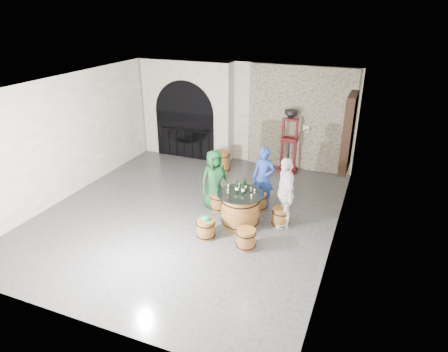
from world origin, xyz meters
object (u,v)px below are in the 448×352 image
at_px(barrel_stool_near_right, 246,239).
at_px(person_blue, 263,178).
at_px(barrel_stool_far, 259,201).
at_px(side_barrel, 222,161).
at_px(barrel_stool_left, 218,201).
at_px(barrel_stool_right, 281,217).
at_px(barrel_table, 240,210).
at_px(corking_press, 290,137).
at_px(wine_bottle_right, 245,185).
at_px(person_white, 285,193).
at_px(person_green, 215,179).
at_px(barrel_stool_near_left, 206,229).
at_px(wine_bottle_center, 243,189).
at_px(wine_bottle_left, 237,187).

relative_size(barrel_stool_near_right, person_blue, 0.28).
relative_size(barrel_stool_far, side_barrel, 0.67).
xyz_separation_m(barrel_stool_left, barrel_stool_right, (1.67, -0.18, 0.00)).
height_order(barrel_table, barrel_stool_near_right, barrel_table).
bearing_deg(barrel_stool_left, corking_press, 71.56).
distance_m(barrel_stool_right, corking_press, 3.48).
distance_m(barrel_stool_far, barrel_stool_near_right, 1.81).
distance_m(barrel_table, barrel_stool_right, 0.97).
bearing_deg(barrel_stool_right, wine_bottle_right, -168.87).
bearing_deg(barrel_stool_left, person_white, -5.26).
xyz_separation_m(person_green, person_blue, (1.12, 0.53, 0.02)).
xyz_separation_m(person_blue, wine_bottle_right, (-0.16, -0.98, 0.18)).
xyz_separation_m(barrel_stool_right, corking_press, (-0.64, 3.30, 0.91)).
bearing_deg(side_barrel, barrel_stool_right, -45.08).
distance_m(person_white, wine_bottle_right, 0.94).
relative_size(barrel_table, barrel_stool_near_right, 2.45).
distance_m(barrel_stool_near_left, wine_bottle_center, 1.24).
distance_m(barrel_stool_right, barrel_stool_near_right, 1.28).
distance_m(barrel_stool_left, barrel_stool_right, 1.69).
distance_m(barrel_stool_near_left, person_blue, 2.17).
height_order(barrel_stool_far, person_white, person_white).
bearing_deg(barrel_stool_right, barrel_stool_near_right, -110.38).
height_order(barrel_stool_far, barrel_stool_near_left, same).
bearing_deg(wine_bottle_right, barrel_stool_right, 11.13).
xyz_separation_m(person_green, wine_bottle_right, (0.96, -0.45, 0.20)).
bearing_deg(wine_bottle_left, barrel_stool_near_right, -57.82).
distance_m(person_white, wine_bottle_left, 1.12).
relative_size(barrel_stool_far, wine_bottle_left, 1.37).
distance_m(barrel_table, person_blue, 1.24).
bearing_deg(person_green, wine_bottle_right, -75.55).
relative_size(person_blue, side_barrel, 2.38).
xyz_separation_m(barrel_stool_right, wine_bottle_right, (-0.85, -0.17, 0.75)).
distance_m(barrel_stool_right, wine_bottle_left, 1.28).
height_order(barrel_stool_far, barrel_stool_near_right, same).
relative_size(barrel_stool_right, barrel_stool_near_right, 1.00).
height_order(person_white, wine_bottle_left, person_white).
distance_m(person_green, wine_bottle_center, 1.19).
xyz_separation_m(person_green, corking_press, (1.18, 3.02, 0.36)).
xyz_separation_m(barrel_stool_near_left, person_blue, (0.72, 1.96, 0.57)).
bearing_deg(person_blue, barrel_stool_right, -46.34).
xyz_separation_m(person_green, side_barrel, (-0.71, 2.25, -0.44)).
bearing_deg(wine_bottle_left, wine_bottle_right, 51.79).
bearing_deg(person_white, barrel_table, -94.23).
bearing_deg(person_blue, barrel_stool_near_left, -107.05).
relative_size(barrel_stool_left, barrel_stool_near_left, 1.00).
distance_m(barrel_table, barrel_stool_near_right, 0.97).
bearing_deg(side_barrel, barrel_stool_near_right, -60.88).
height_order(person_green, wine_bottle_left, person_green).
relative_size(barrel_stool_near_right, wine_bottle_center, 1.37).
relative_size(barrel_stool_near_left, person_green, 0.29).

